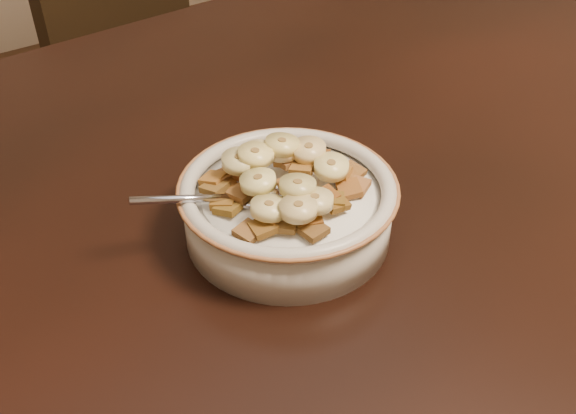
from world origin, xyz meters
TOP-DOWN VIEW (x-y plane):
  - table at (0.00, 0.00)m, footprint 1.44×0.96m
  - chair at (0.06, 0.65)m, footprint 0.46×0.46m
  - cereal_bowl at (-0.17, -0.10)m, footprint 0.19×0.19m
  - milk at (-0.17, -0.10)m, footprint 0.16×0.16m
  - spoon at (-0.20, -0.09)m, footprint 0.05×0.05m
  - cereal_square_0 at (-0.16, -0.14)m, footprint 0.03×0.03m
  - cereal_square_1 at (-0.22, -0.14)m, footprint 0.02×0.02m
  - cereal_square_2 at (-0.19, -0.06)m, footprint 0.03×0.03m
  - cereal_square_3 at (-0.16, -0.15)m, footprint 0.02×0.02m
  - cereal_square_4 at (-0.16, -0.08)m, footprint 0.03×0.03m
  - cereal_square_5 at (-0.21, -0.13)m, footprint 0.02×0.02m
  - cereal_square_6 at (-0.21, -0.14)m, footprint 0.03×0.03m
  - cereal_square_7 at (-0.20, -0.07)m, footprint 0.02×0.02m
  - cereal_square_8 at (-0.22, -0.05)m, footprint 0.03×0.03m
  - cereal_square_9 at (-0.19, -0.16)m, footprint 0.02×0.02m
  - cereal_square_10 at (-0.23, -0.08)m, footprint 0.03×0.03m
  - cereal_square_11 at (-0.16, -0.14)m, footprint 0.02×0.02m
  - cereal_square_12 at (-0.23, -0.13)m, footprint 0.02×0.02m
  - cereal_square_13 at (-0.14, -0.05)m, footprint 0.03×0.03m
  - cereal_square_14 at (-0.23, -0.06)m, footprint 0.03×0.03m
  - cereal_square_15 at (-0.13, -0.12)m, footprint 0.03×0.03m
  - cereal_square_16 at (-0.12, -0.12)m, footprint 0.02×0.02m
  - cereal_square_17 at (-0.22, -0.07)m, footprint 0.03×0.03m
  - cereal_square_18 at (-0.23, -0.09)m, footprint 0.03×0.03m
  - cereal_square_19 at (-0.16, -0.10)m, footprint 0.03×0.03m
  - cereal_square_20 at (-0.16, -0.08)m, footprint 0.02×0.02m
  - cereal_square_21 at (-0.13, -0.14)m, footprint 0.03×0.03m
  - cereal_square_22 at (-0.19, -0.15)m, footprint 0.03×0.03m
  - cereal_square_23 at (-0.19, -0.05)m, footprint 0.03×0.03m
  - cereal_square_24 at (-0.12, -0.08)m, footprint 0.03×0.03m
  - cereal_square_25 at (-0.21, -0.05)m, footprint 0.02×0.02m
  - cereal_square_26 at (-0.12, -0.14)m, footprint 0.03×0.03m
  - cereal_square_27 at (-0.21, -0.09)m, footprint 0.02×0.02m
  - cereal_square_28 at (-0.18, -0.11)m, footprint 0.03×0.03m
  - banana_slice_0 at (-0.14, -0.12)m, footprint 0.04×0.04m
  - banana_slice_1 at (-0.18, -0.07)m, footprint 0.04×0.04m
  - banana_slice_2 at (-0.19, -0.07)m, footprint 0.04×0.04m
  - banana_slice_3 at (-0.16, -0.07)m, footprint 0.04×0.04m
  - banana_slice_4 at (-0.18, -0.15)m, footprint 0.03×0.03m
  - banana_slice_5 at (-0.20, -0.07)m, footprint 0.04×0.04m
  - banana_slice_6 at (-0.21, -0.13)m, footprint 0.04×0.04m
  - banana_slice_7 at (-0.14, -0.09)m, footprint 0.04×0.04m
  - banana_slice_8 at (-0.20, -0.15)m, footprint 0.04×0.04m
  - banana_slice_9 at (-0.18, -0.13)m, footprint 0.03×0.03m
  - banana_slice_10 at (-0.18, -0.06)m, footprint 0.04×0.04m
  - banana_slice_11 at (-0.16, -0.07)m, footprint 0.04×0.04m
  - banana_slice_12 at (-0.20, -0.10)m, footprint 0.04×0.04m

SIDE VIEW (x-z plane):
  - chair at x=0.06m, z-range 0.00..0.85m
  - table at x=0.00m, z-range 0.71..0.75m
  - cereal_bowl at x=-0.17m, z-range 0.75..0.80m
  - milk at x=-0.17m, z-range 0.79..0.80m
  - spoon at x=-0.20m, z-range 0.79..0.81m
  - cereal_square_18 at x=-0.23m, z-range 0.79..0.81m
  - cereal_square_17 at x=-0.22m, z-range 0.79..0.81m
  - cereal_square_10 at x=-0.23m, z-range 0.80..0.81m
  - cereal_square_12 at x=-0.23m, z-range 0.80..0.81m
  - cereal_square_26 at x=-0.12m, z-range 0.80..0.81m
  - cereal_square_24 at x=-0.12m, z-range 0.80..0.81m
  - cereal_square_14 at x=-0.23m, z-range 0.80..0.81m
  - cereal_square_13 at x=-0.14m, z-range 0.80..0.81m
  - cereal_square_9 at x=-0.19m, z-range 0.80..0.81m
  - cereal_square_23 at x=-0.19m, z-range 0.80..0.81m
  - cereal_square_21 at x=-0.13m, z-range 0.80..0.81m
  - cereal_square_25 at x=-0.21m, z-range 0.80..0.81m
  - cereal_square_1 at x=-0.22m, z-range 0.80..0.81m
  - cereal_square_16 at x=-0.12m, z-range 0.80..0.81m
  - cereal_square_8 at x=-0.22m, z-range 0.80..0.81m
  - cereal_square_2 at x=-0.19m, z-range 0.80..0.81m
  - cereal_square_6 at x=-0.21m, z-range 0.80..0.81m
  - cereal_square_22 at x=-0.19m, z-range 0.80..0.81m
  - cereal_square_15 at x=-0.13m, z-range 0.80..0.81m
  - cereal_square_27 at x=-0.21m, z-range 0.80..0.81m
  - cereal_square_3 at x=-0.16m, z-range 0.80..0.81m
  - cereal_square_11 at x=-0.16m, z-range 0.80..0.81m
  - cereal_square_5 at x=-0.21m, z-range 0.80..0.81m
  - cereal_square_0 at x=-0.16m, z-range 0.80..0.81m
  - cereal_square_20 at x=-0.16m, z-range 0.81..0.81m
  - cereal_square_7 at x=-0.20m, z-range 0.80..0.82m
  - cereal_square_4 at x=-0.16m, z-range 0.81..0.82m
  - cereal_square_19 at x=-0.16m, z-range 0.81..0.82m
  - banana_slice_6 at x=-0.21m, z-range 0.81..0.82m
  - cereal_square_28 at x=-0.18m, z-range 0.81..0.82m
  - banana_slice_0 at x=-0.14m, z-range 0.81..0.82m
  - banana_slice_4 at x=-0.18m, z-range 0.81..0.82m
  - banana_slice_8 at x=-0.20m, z-range 0.81..0.82m
  - banana_slice_3 at x=-0.16m, z-range 0.81..0.83m
  - banana_slice_12 at x=-0.20m, z-range 0.81..0.83m
  - banana_slice_10 at x=-0.18m, z-range 0.81..0.83m
  - banana_slice_5 at x=-0.20m, z-range 0.82..0.83m
  - banana_slice_1 at x=-0.18m, z-range 0.82..0.83m
  - banana_slice_9 at x=-0.18m, z-range 0.81..0.83m
  - banana_slice_7 at x=-0.14m, z-range 0.82..0.83m
  - banana_slice_11 at x=-0.16m, z-range 0.82..0.83m
  - banana_slice_2 at x=-0.19m, z-range 0.82..0.83m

